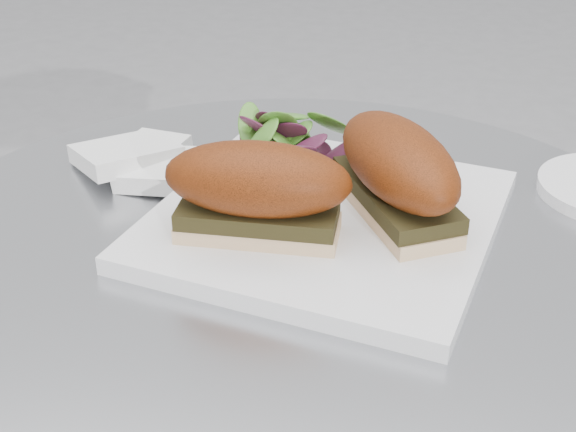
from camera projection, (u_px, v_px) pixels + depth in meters
name	position (u px, v px, depth m)	size (l,w,h in m)	color
plate	(326.00, 219.00, 0.69)	(0.28, 0.28, 0.02)	white
sandwich_left	(258.00, 189.00, 0.63)	(0.15, 0.07, 0.08)	beige
sandwich_right	(398.00, 170.00, 0.66)	(0.14, 0.18, 0.08)	beige
salad	(285.00, 141.00, 0.76)	(0.10, 0.10, 0.05)	#45852B
napkin	(143.00, 168.00, 0.78)	(0.12, 0.12, 0.02)	white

